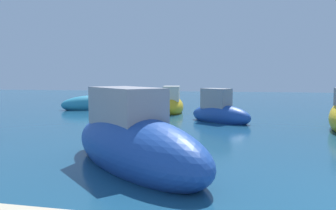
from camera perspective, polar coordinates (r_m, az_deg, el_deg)
moored_boat_1 at (r=19.16m, az=0.66°, el=0.05°), size 1.70×3.29×1.80m
moored_boat_2 at (r=15.50m, az=8.78°, el=-1.24°), size 3.27×2.72×1.76m
moored_boat_3 at (r=15.23m, az=-7.34°, el=-1.79°), size 1.38×3.57×1.14m
moored_boat_4 at (r=7.84m, az=-5.87°, el=-6.42°), size 4.95×4.82×2.17m
moored_boat_8 at (r=21.67m, az=-12.43°, el=0.14°), size 4.10×3.32×1.15m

